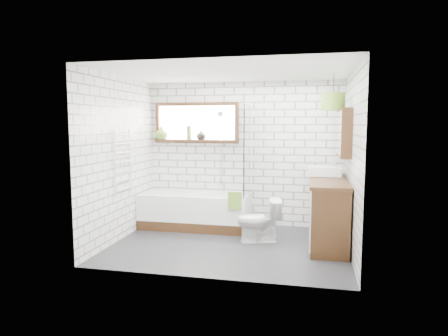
% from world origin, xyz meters
% --- Properties ---
extents(floor, '(3.40, 2.60, 0.01)m').
position_xyz_m(floor, '(0.00, 0.00, -0.01)').
color(floor, black).
rests_on(floor, ground).
extents(ceiling, '(3.40, 2.60, 0.01)m').
position_xyz_m(ceiling, '(0.00, 0.00, 2.50)').
color(ceiling, white).
rests_on(ceiling, ground).
extents(wall_back, '(3.40, 0.01, 2.50)m').
position_xyz_m(wall_back, '(0.00, 1.30, 1.25)').
color(wall_back, white).
rests_on(wall_back, ground).
extents(wall_front, '(3.40, 0.01, 2.50)m').
position_xyz_m(wall_front, '(0.00, -1.30, 1.25)').
color(wall_front, white).
rests_on(wall_front, ground).
extents(wall_left, '(0.01, 2.60, 2.50)m').
position_xyz_m(wall_left, '(-1.70, 0.00, 1.25)').
color(wall_left, white).
rests_on(wall_left, ground).
extents(wall_right, '(0.01, 2.60, 2.50)m').
position_xyz_m(wall_right, '(1.70, 0.00, 1.25)').
color(wall_right, white).
rests_on(wall_right, ground).
extents(window, '(1.52, 0.16, 0.68)m').
position_xyz_m(window, '(-0.85, 1.26, 1.80)').
color(window, black).
rests_on(window, wall_back).
extents(towel_radiator, '(0.06, 0.52, 1.00)m').
position_xyz_m(towel_radiator, '(-1.66, 0.00, 1.20)').
color(towel_radiator, white).
rests_on(towel_radiator, wall_left).
extents(mirror_cabinet, '(0.16, 1.20, 0.70)m').
position_xyz_m(mirror_cabinet, '(1.62, 0.60, 1.65)').
color(mirror_cabinet, black).
rests_on(mirror_cabinet, wall_right).
extents(shower_riser, '(0.02, 0.02, 1.30)m').
position_xyz_m(shower_riser, '(-0.40, 1.26, 1.35)').
color(shower_riser, silver).
rests_on(shower_riser, wall_back).
extents(bathtub, '(1.84, 0.81, 0.60)m').
position_xyz_m(bathtub, '(-0.77, 0.89, 0.30)').
color(bathtub, white).
rests_on(bathtub, floor).
extents(shower_screen, '(0.02, 0.72, 1.50)m').
position_xyz_m(shower_screen, '(0.13, 0.89, 1.35)').
color(shower_screen, white).
rests_on(shower_screen, bathtub).
extents(towel_green, '(0.21, 0.06, 0.29)m').
position_xyz_m(towel_green, '(0.00, 0.49, 0.58)').
color(towel_green, '#567E26').
rests_on(towel_green, bathtub).
extents(towel_beige, '(0.22, 0.06, 0.29)m').
position_xyz_m(towel_beige, '(-0.01, 0.49, 0.58)').
color(towel_beige, tan).
rests_on(towel_beige, bathtub).
extents(vanity, '(0.55, 1.70, 0.97)m').
position_xyz_m(vanity, '(1.43, 0.44, 0.49)').
color(vanity, black).
rests_on(vanity, floor).
extents(basin, '(0.49, 0.43, 0.14)m').
position_xyz_m(basin, '(1.37, 0.81, 1.04)').
color(basin, white).
rests_on(basin, vanity).
extents(tap, '(0.03, 0.03, 0.17)m').
position_xyz_m(tap, '(1.53, 0.81, 1.11)').
color(tap, silver).
rests_on(tap, vanity).
extents(toilet, '(0.50, 0.71, 0.66)m').
position_xyz_m(toilet, '(0.41, 0.27, 0.33)').
color(toilet, white).
rests_on(toilet, floor).
extents(vase_olive, '(0.30, 0.30, 0.24)m').
position_xyz_m(vase_olive, '(-1.50, 1.23, 1.60)').
color(vase_olive, olive).
rests_on(vase_olive, window).
extents(vase_dark, '(0.19, 0.19, 0.18)m').
position_xyz_m(vase_dark, '(-0.76, 1.23, 1.57)').
color(vase_dark, black).
rests_on(vase_dark, window).
extents(bottle, '(0.09, 0.09, 0.25)m').
position_xyz_m(bottle, '(-0.98, 1.23, 1.60)').
color(bottle, olive).
rests_on(bottle, window).
extents(pendant, '(0.33, 0.33, 0.25)m').
position_xyz_m(pendant, '(1.45, 0.40, 2.10)').
color(pendant, '#567E26').
rests_on(pendant, ceiling).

